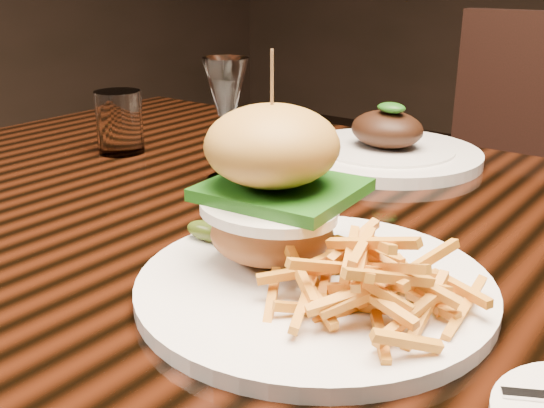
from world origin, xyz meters
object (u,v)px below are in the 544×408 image
Objects in this scene: chair_far at (521,193)px; burger_plate at (308,235)px; wine_glass at (226,92)px; dining_table at (345,283)px; far_dish at (386,149)px.

burger_plate is at bearing -82.48° from chair_far.
burger_plate is 1.91× the size of wine_glass.
far_dish reaches higher than dining_table.
far_dish is at bearing 59.30° from wine_glass.
burger_plate is at bearing -37.05° from wine_glass.
burger_plate is 1.09m from chair_far.
burger_plate is 0.35× the size of chair_far.
chair_far reaches higher than far_dish.
chair_far is (0.19, 0.84, -0.34)m from wine_glass.
chair_far is at bearing 92.70° from dining_table.
chair_far is (-0.09, 1.06, -0.27)m from burger_plate.
dining_table is 0.22m from burger_plate.
wine_glass is at bearing -100.33° from chair_far.
far_dish is 0.32× the size of chair_far.
burger_plate reaches higher than chair_far.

